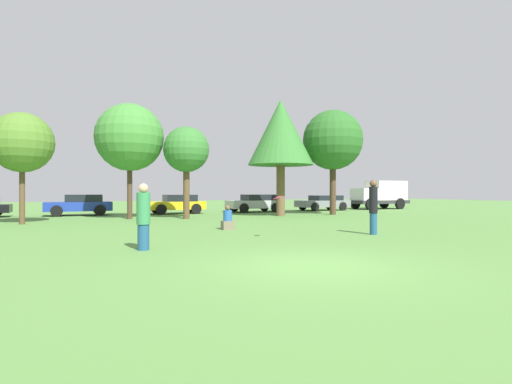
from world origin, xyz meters
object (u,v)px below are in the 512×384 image
bystander_sitting (228,220)px  delivery_truck_white (381,194)px  person_catcher (373,206)px  tree_5 (333,140)px  parked_car_blue (80,205)px  tree_3 (186,150)px  tree_4 (281,133)px  parked_car_grey (323,202)px  parked_car_yellow (177,204)px  tree_1 (22,143)px  parked_car_silver (256,203)px  person_thrower (143,216)px  frisbee (277,198)px  tree_2 (130,138)px

bystander_sitting → delivery_truck_white: bearing=34.1°
person_catcher → tree_5: size_ratio=0.28×
parked_car_blue → tree_3: bearing=131.8°
tree_4 → parked_car_grey: tree_4 is taller
parked_car_yellow → tree_4: bearing=135.0°
tree_4 → tree_5: (3.82, -0.10, -0.29)m
tree_1 → delivery_truck_white: (26.54, 6.35, -2.47)m
parked_car_silver → delivery_truck_white: delivery_truck_white is taller
person_thrower → parked_car_silver: person_thrower is taller
person_catcher → tree_1: bearing=-44.1°
person_catcher → tree_1: 15.96m
tree_1 → parked_car_blue: bearing=69.5°
tree_5 → tree_4: bearing=178.5°
tree_3 → parked_car_yellow: size_ratio=1.33×
person_catcher → delivery_truck_white: bearing=-135.8°
tree_1 → delivery_truck_white: size_ratio=0.98×
tree_1 → parked_car_blue: 7.51m
person_catcher → tree_3: tree_3 is taller
person_thrower → bystander_sitting: (3.88, 4.44, -0.49)m
tree_1 → parked_car_blue: size_ratio=1.30×
tree_5 → delivery_truck_white: 10.96m
parked_car_blue → tree_5: bearing=158.1°
person_catcher → tree_3: (-4.19, 10.67, 2.81)m
person_catcher → person_thrower: bearing=-0.0°
bystander_sitting → tree_4: tree_4 is taller
person_thrower → tree_5: (13.70, 11.47, 4.03)m
tree_5 → parked_car_grey: tree_5 is taller
tree_5 → parked_car_grey: 7.29m
tree_3 → parked_car_yellow: (0.62, 5.34, -3.14)m
bystander_sitting → person_catcher: bearing=-42.7°
parked_car_blue → delivery_truck_white: bearing=177.9°
parked_car_yellow → delivery_truck_white: 18.02m
parked_car_yellow → parked_car_silver: (5.86, -0.09, 0.00)m
frisbee → tree_5: 14.73m
bystander_sitting → tree_5: size_ratio=0.14×
tree_2 → parked_car_blue: (-2.59, 4.64, -3.83)m
tree_4 → parked_car_blue: 13.57m
parked_car_silver → parked_car_blue: bearing=-4.4°
person_catcher → tree_1: (-12.10, 10.03, 2.78)m
person_thrower → parked_car_blue: size_ratio=0.43×
person_catcher → parked_car_blue: 19.09m
parked_car_blue → parked_car_grey: parked_car_blue is taller
bystander_sitting → parked_car_blue: 13.79m
tree_1 → parked_car_grey: (20.48, 6.09, -3.14)m
tree_5 → parked_car_blue: (-15.38, 5.59, -4.21)m
parked_car_blue → delivery_truck_white: delivery_truck_white is taller
tree_2 → tree_4: tree_4 is taller
parked_car_blue → bystander_sitting: bearing=111.8°
person_catcher → parked_car_yellow: (-3.57, 16.01, -0.33)m
person_catcher → tree_2: size_ratio=0.30×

